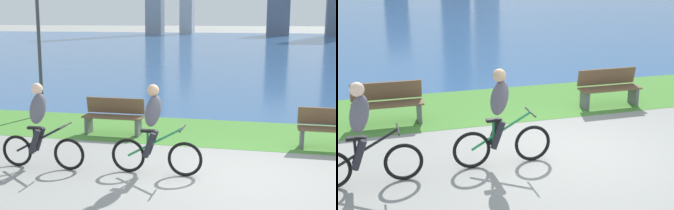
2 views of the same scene
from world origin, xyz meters
The scene contains 6 objects.
ground_plane centered at (0.00, 0.00, 0.00)m, with size 300.00×300.00×0.00m, color gray.
grass_strip_bayside centered at (0.00, 3.27, 0.00)m, with size 120.00×2.90×0.01m, color #478433.
cyclist_lead centered at (-1.42, -0.14, 0.84)m, with size 1.73×0.52×1.69m.
cyclist_trailing centered at (-3.64, -0.28, 0.83)m, with size 1.71×0.52×1.66m.
bench_near_path centered at (2.01, 2.39, 0.45)m, with size 1.50×0.47×0.90m.
bench_far_along_path centered at (-3.15, 2.58, 0.45)m, with size 1.50×0.47×0.90m.
Camera 2 is at (-3.42, -7.23, 3.36)m, focal length 49.71 mm.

